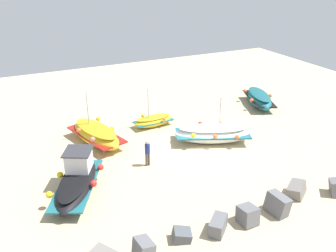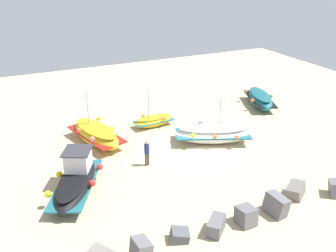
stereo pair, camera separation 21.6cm
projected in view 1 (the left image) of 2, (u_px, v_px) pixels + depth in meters
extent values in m
plane|color=#C6B289|center=(199.00, 149.00, 25.03)|extent=(46.86, 46.86, 0.00)
ellipsoid|color=white|center=(212.00, 134.00, 25.80)|extent=(5.61, 3.92, 1.21)
cube|color=#1E6670|center=(213.00, 133.00, 25.78)|extent=(5.43, 3.88, 0.17)
ellipsoid|color=beige|center=(213.00, 128.00, 25.61)|extent=(4.92, 3.42, 0.25)
cylinder|color=#B7B7BC|center=(220.00, 112.00, 25.16)|extent=(0.08, 0.08, 2.12)
sphere|color=orange|center=(237.00, 137.00, 24.73)|extent=(0.30, 0.30, 0.30)
sphere|color=orange|center=(221.00, 124.00, 26.71)|extent=(0.30, 0.30, 0.30)
sphere|color=orange|center=(215.00, 136.00, 24.65)|extent=(0.30, 0.30, 0.30)
sphere|color=red|center=(200.00, 124.00, 26.65)|extent=(0.30, 0.30, 0.30)
sphere|color=yellow|center=(193.00, 135.00, 24.55)|extent=(0.30, 0.30, 0.30)
ellipsoid|color=#1E6670|center=(259.00, 99.00, 32.25)|extent=(3.26, 4.88, 1.18)
cube|color=black|center=(259.00, 99.00, 32.23)|extent=(3.23, 4.72, 0.15)
ellipsoid|color=#1A565F|center=(259.00, 94.00, 32.06)|extent=(2.85, 4.29, 0.23)
sphere|color=orange|center=(252.00, 100.00, 31.09)|extent=(0.31, 0.31, 0.31)
sphere|color=orange|center=(270.00, 96.00, 32.20)|extent=(0.31, 0.31, 0.31)
sphere|color=orange|center=(245.00, 91.00, 32.98)|extent=(0.31, 0.31, 0.31)
ellipsoid|color=black|center=(77.00, 185.00, 20.10)|extent=(4.03, 5.55, 1.10)
cube|color=#1E6670|center=(77.00, 184.00, 20.08)|extent=(3.96, 5.38, 0.15)
ellipsoid|color=black|center=(76.00, 178.00, 19.92)|extent=(3.52, 4.87, 0.22)
cube|color=white|center=(79.00, 160.00, 20.41)|extent=(1.72, 1.75, 1.07)
cube|color=#333338|center=(78.00, 151.00, 20.18)|extent=(2.00, 2.03, 0.06)
sphere|color=yellow|center=(49.00, 195.00, 18.73)|extent=(0.36, 0.36, 0.36)
sphere|color=red|center=(94.00, 184.00, 19.48)|extent=(0.36, 0.36, 0.36)
sphere|color=yellow|center=(60.00, 175.00, 20.42)|extent=(0.36, 0.36, 0.36)
sphere|color=red|center=(101.00, 167.00, 21.23)|extent=(0.36, 0.36, 0.36)
ellipsoid|color=gold|center=(96.00, 135.00, 25.59)|extent=(3.14, 5.33, 1.24)
cube|color=maroon|center=(96.00, 134.00, 25.57)|extent=(3.13, 5.15, 0.14)
ellipsoid|color=gold|center=(96.00, 129.00, 25.39)|extent=(2.75, 4.68, 0.23)
cylinder|color=#B7B7BC|center=(88.00, 108.00, 25.45)|extent=(0.08, 0.08, 2.34)
sphere|color=yellow|center=(98.00, 119.00, 26.91)|extent=(0.32, 0.32, 0.32)
sphere|color=orange|center=(79.00, 130.00, 25.05)|extent=(0.32, 0.32, 0.32)
sphere|color=yellow|center=(112.00, 129.00, 25.79)|extent=(0.32, 0.32, 0.32)
sphere|color=#EA7F75|center=(93.00, 139.00, 23.86)|extent=(0.32, 0.32, 0.32)
ellipsoid|color=gold|center=(153.00, 121.00, 28.30)|extent=(3.18, 1.37, 0.78)
cube|color=#1E6670|center=(153.00, 121.00, 28.29)|extent=(3.06, 1.40, 0.07)
ellipsoid|color=gold|center=(153.00, 117.00, 28.17)|extent=(2.80, 1.20, 0.13)
cylinder|color=#B7B7BC|center=(148.00, 103.00, 27.50)|extent=(0.08, 0.08, 2.27)
sphere|color=yellow|center=(143.00, 116.00, 28.47)|extent=(0.27, 0.27, 0.27)
sphere|color=orange|center=(164.00, 119.00, 27.87)|extent=(0.27, 0.27, 0.27)
cylinder|color=brown|center=(149.00, 159.00, 22.90)|extent=(0.14, 0.14, 0.85)
cylinder|color=brown|center=(146.00, 160.00, 22.84)|extent=(0.14, 0.14, 0.85)
cylinder|color=navy|center=(147.00, 149.00, 22.57)|extent=(0.32, 0.32, 0.61)
sphere|color=tan|center=(147.00, 143.00, 22.40)|extent=(0.22, 0.22, 0.22)
cube|color=slate|center=(296.00, 190.00, 19.97)|extent=(1.47, 1.26, 0.96)
cube|color=slate|center=(277.00, 204.00, 18.50)|extent=(0.88, 1.29, 1.18)
cube|color=slate|center=(248.00, 215.00, 17.86)|extent=(0.87, 0.99, 0.99)
cube|color=slate|center=(218.00, 225.00, 17.28)|extent=(1.32, 1.27, 0.78)
cube|color=#4C5156|center=(182.00, 235.00, 16.82)|extent=(1.07, 1.01, 0.68)
cube|color=slate|center=(143.00, 252.00, 15.47)|extent=(0.84, 1.09, 1.23)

